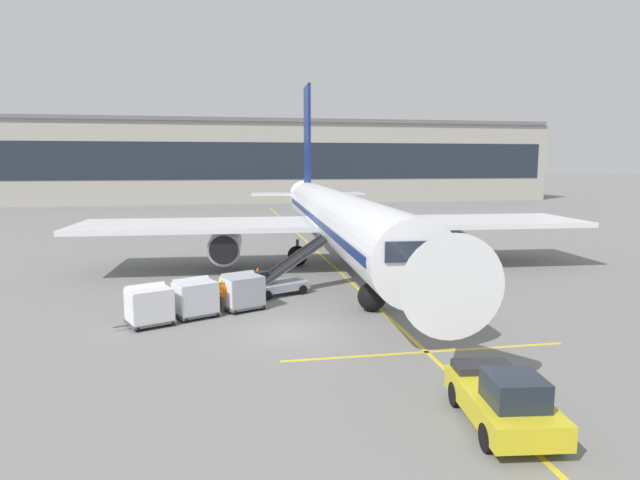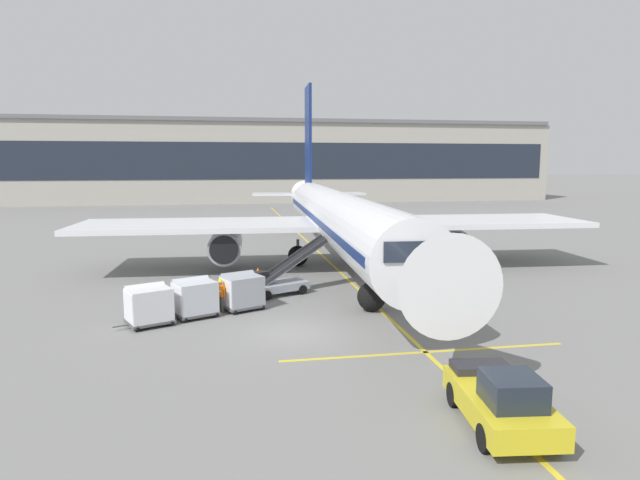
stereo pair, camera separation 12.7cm
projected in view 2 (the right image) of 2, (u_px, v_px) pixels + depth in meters
ground_plane at (292, 333)px, 24.39m from camera, size 600.00×600.00×0.00m
parked_airplane at (336, 217)px, 39.20m from camera, size 36.71×46.26×15.54m
belt_loader at (282, 279)px, 31.48m from camera, size 5.24×3.33×3.24m
baggage_cart_lead at (242, 291)px, 28.18m from camera, size 2.80×2.29×1.91m
baggage_cart_second at (195, 297)px, 26.82m from camera, size 2.80×2.29×1.91m
baggage_cart_third at (149, 304)px, 25.42m from camera, size 2.80×2.29×1.91m
pushback_tug at (501, 400)px, 15.58m from camera, size 2.59×4.61×1.83m
ground_crew_by_loader at (250, 289)px, 28.45m from camera, size 0.57×0.28×1.74m
ground_crew_by_carts at (221, 293)px, 27.57m from camera, size 0.45×0.43×1.74m
safety_cone_engine_keepout at (258, 272)px, 36.07m from camera, size 0.63×0.63×0.72m
apron_guidance_line_lead_in at (337, 269)px, 38.85m from camera, size 0.20×110.00×0.01m
apron_guidance_line_stop_bar at (426, 352)px, 21.90m from camera, size 12.00×0.20×0.01m
terminal_building at (253, 161)px, 109.04m from camera, size 118.88×18.47×15.84m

